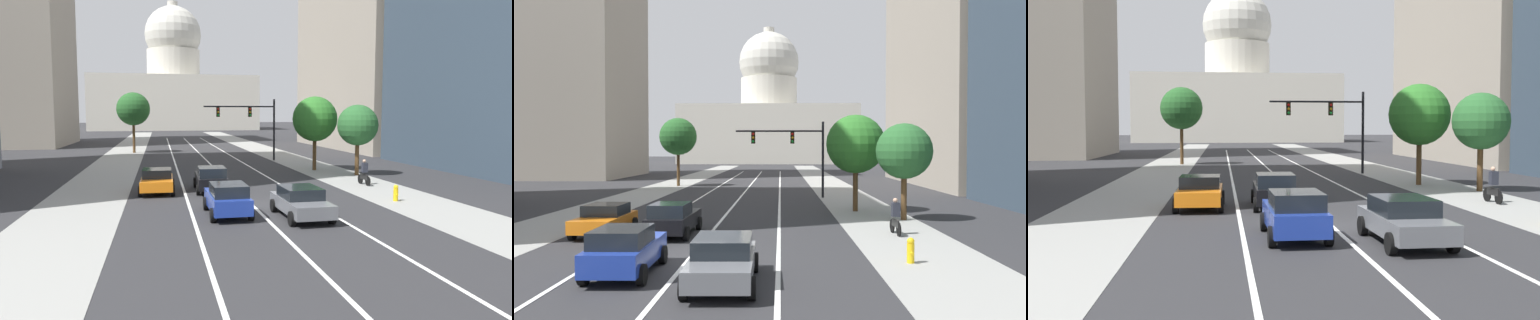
# 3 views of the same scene
# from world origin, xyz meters

# --- Properties ---
(ground_plane) EXTENTS (400.00, 400.00, 0.00)m
(ground_plane) POSITION_xyz_m (0.00, 40.00, 0.00)
(ground_plane) COLOR #2B2B2D
(sidewalk_left) EXTENTS (4.52, 130.00, 0.01)m
(sidewalk_left) POSITION_xyz_m (-8.75, 35.00, 0.01)
(sidewalk_left) COLOR gray
(sidewalk_left) RESTS_ON ground
(sidewalk_right) EXTENTS (4.52, 130.00, 0.01)m
(sidewalk_right) POSITION_xyz_m (8.75, 35.00, 0.01)
(sidewalk_right) COLOR gray
(sidewalk_right) RESTS_ON ground
(lane_stripe_left) EXTENTS (0.16, 90.00, 0.01)m
(lane_stripe_left) POSITION_xyz_m (-3.25, 25.00, 0.01)
(lane_stripe_left) COLOR white
(lane_stripe_left) RESTS_ON ground
(lane_stripe_center) EXTENTS (0.16, 90.00, 0.01)m
(lane_stripe_center) POSITION_xyz_m (0.00, 25.00, 0.01)
(lane_stripe_center) COLOR white
(lane_stripe_center) RESTS_ON ground
(lane_stripe_right) EXTENTS (0.16, 90.00, 0.01)m
(lane_stripe_right) POSITION_xyz_m (3.25, 25.00, 0.01)
(lane_stripe_right) COLOR white
(lane_stripe_right) RESTS_ON ground
(office_tower_far_right) EXTENTS (20.61, 30.03, 39.19)m
(office_tower_far_right) POSITION_xyz_m (28.28, 38.87, 19.63)
(office_tower_far_right) COLOR #9E9384
(office_tower_far_right) RESTS_ON ground
(capitol_building) EXTENTS (47.98, 26.15, 38.28)m
(capitol_building) POSITION_xyz_m (0.00, 123.80, 12.56)
(capitol_building) COLOR beige
(capitol_building) RESTS_ON ground
(car_orange) EXTENTS (2.14, 4.15, 1.43)m
(car_orange) POSITION_xyz_m (-4.87, 5.21, 0.74)
(car_orange) COLOR orange
(car_orange) RESTS_ON ground
(car_blue) EXTENTS (1.98, 4.11, 1.56)m
(car_blue) POSITION_xyz_m (-1.62, -2.09, 0.81)
(car_blue) COLOR #1E389E
(car_blue) RESTS_ON ground
(car_gray) EXTENTS (2.11, 4.45, 1.41)m
(car_gray) POSITION_xyz_m (1.62, -3.17, 0.74)
(car_gray) COLOR slate
(car_gray) RESTS_ON ground
(car_black) EXTENTS (2.01, 4.54, 1.56)m
(car_black) POSITION_xyz_m (-1.63, 5.06, 0.80)
(car_black) COLOR black
(car_black) RESTS_ON ground
(traffic_signal_mast) EXTENTS (7.25, 0.39, 6.24)m
(traffic_signal_mast) POSITION_xyz_m (4.49, 23.10, 4.31)
(traffic_signal_mast) COLOR black
(traffic_signal_mast) RESTS_ON ground
(fire_hydrant) EXTENTS (0.26, 0.35, 0.91)m
(fire_hydrant) POSITION_xyz_m (7.88, -0.33, 0.46)
(fire_hydrant) COLOR yellow
(fire_hydrant) RESTS_ON ground
(cyclist) EXTENTS (0.38, 1.70, 1.72)m
(cyclist) POSITION_xyz_m (8.69, 5.51, 0.85)
(cyclist) COLOR black
(cyclist) RESTS_ON ground
(street_tree_near_left) EXTENTS (4.01, 4.01, 7.35)m
(street_tree_near_left) POSITION_xyz_m (-7.71, 35.62, 5.32)
(street_tree_near_left) COLOR #51381E
(street_tree_near_left) RESTS_ON ground
(street_tree_near_right) EXTENTS (3.76, 3.76, 6.20)m
(street_tree_near_right) POSITION_xyz_m (8.12, 14.18, 4.31)
(street_tree_near_right) COLOR #51381E
(street_tree_near_right) RESTS_ON ground
(street_tree_mid_right) EXTENTS (3.14, 3.14, 5.46)m
(street_tree_mid_right) POSITION_xyz_m (10.27, 10.34, 3.86)
(street_tree_mid_right) COLOR #51381E
(street_tree_mid_right) RESTS_ON ground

